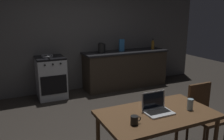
{
  "coord_description": "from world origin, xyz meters",
  "views": [
    {
      "loc": [
        -1.44,
        -2.97,
        1.84
      ],
      "look_at": [
        0.26,
        0.68,
        0.83
      ],
      "focal_mm": 36.72,
      "sensor_mm": 36.0,
      "label": 1
    }
  ],
  "objects_px": {
    "dining_table": "(157,118)",
    "laptop": "(157,109)",
    "stove_oven": "(51,77)",
    "electric_kettle": "(101,48)",
    "frying_pan": "(47,56)",
    "cereal_box": "(122,45)",
    "bottle": "(153,44)",
    "drinking_glass": "(190,104)",
    "coffee_mug": "(135,120)",
    "chair": "(203,112)"
  },
  "relations": [
    {
      "from": "drinking_glass",
      "to": "cereal_box",
      "type": "distance_m",
      "value": 3.17
    },
    {
      "from": "stove_oven",
      "to": "bottle",
      "type": "relative_size",
      "value": 3.35
    },
    {
      "from": "frying_pan",
      "to": "cereal_box",
      "type": "xyz_separation_m",
      "value": [
        1.81,
        0.05,
        0.12
      ]
    },
    {
      "from": "electric_kettle",
      "to": "coffee_mug",
      "type": "height_order",
      "value": "electric_kettle"
    },
    {
      "from": "drinking_glass",
      "to": "laptop",
      "type": "bearing_deg",
      "value": 165.48
    },
    {
      "from": "stove_oven",
      "to": "chair",
      "type": "distance_m",
      "value": 3.26
    },
    {
      "from": "chair",
      "to": "drinking_glass",
      "type": "bearing_deg",
      "value": -172.42
    },
    {
      "from": "chair",
      "to": "cereal_box",
      "type": "height_order",
      "value": "cereal_box"
    },
    {
      "from": "dining_table",
      "to": "drinking_glass",
      "type": "xyz_separation_m",
      "value": [
        0.41,
        -0.09,
        0.14
      ]
    },
    {
      "from": "bottle",
      "to": "coffee_mug",
      "type": "xyz_separation_m",
      "value": [
        -2.34,
        -3.06,
        -0.28
      ]
    },
    {
      "from": "dining_table",
      "to": "laptop",
      "type": "relative_size",
      "value": 4.2
    },
    {
      "from": "dining_table",
      "to": "cereal_box",
      "type": "xyz_separation_m",
      "value": [
        1.08,
        2.99,
        0.42
      ]
    },
    {
      "from": "stove_oven",
      "to": "drinking_glass",
      "type": "bearing_deg",
      "value": -70.45
    },
    {
      "from": "laptop",
      "to": "cereal_box",
      "type": "height_order",
      "value": "cereal_box"
    },
    {
      "from": "cereal_box",
      "to": "stove_oven",
      "type": "bearing_deg",
      "value": -179.27
    },
    {
      "from": "dining_table",
      "to": "bottle",
      "type": "distance_m",
      "value": 3.54
    },
    {
      "from": "dining_table",
      "to": "stove_oven",
      "type": "bearing_deg",
      "value": 102.93
    },
    {
      "from": "laptop",
      "to": "frying_pan",
      "type": "distance_m",
      "value": 3.03
    },
    {
      "from": "chair",
      "to": "dining_table",
      "type": "bearing_deg",
      "value": 171.08
    },
    {
      "from": "stove_oven",
      "to": "bottle",
      "type": "bearing_deg",
      "value": -1.03
    },
    {
      "from": "cereal_box",
      "to": "frying_pan",
      "type": "bearing_deg",
      "value": -178.46
    },
    {
      "from": "electric_kettle",
      "to": "frying_pan",
      "type": "distance_m",
      "value": 1.26
    },
    {
      "from": "electric_kettle",
      "to": "cereal_box",
      "type": "bearing_deg",
      "value": 2.08
    },
    {
      "from": "dining_table",
      "to": "coffee_mug",
      "type": "relative_size",
      "value": 11.2
    },
    {
      "from": "stove_oven",
      "to": "drinking_glass",
      "type": "distance_m",
      "value": 3.27
    },
    {
      "from": "frying_pan",
      "to": "cereal_box",
      "type": "distance_m",
      "value": 1.81
    },
    {
      "from": "stove_oven",
      "to": "coffee_mug",
      "type": "height_order",
      "value": "stove_oven"
    },
    {
      "from": "electric_kettle",
      "to": "frying_pan",
      "type": "height_order",
      "value": "electric_kettle"
    },
    {
      "from": "dining_table",
      "to": "coffee_mug",
      "type": "distance_m",
      "value": 0.43
    },
    {
      "from": "laptop",
      "to": "bottle",
      "type": "relative_size",
      "value": 1.17
    },
    {
      "from": "chair",
      "to": "laptop",
      "type": "relative_size",
      "value": 2.81
    },
    {
      "from": "laptop",
      "to": "coffee_mug",
      "type": "relative_size",
      "value": 2.66
    },
    {
      "from": "frying_pan",
      "to": "drinking_glass",
      "type": "height_order",
      "value": "frying_pan"
    },
    {
      "from": "stove_oven",
      "to": "electric_kettle",
      "type": "height_order",
      "value": "electric_kettle"
    },
    {
      "from": "electric_kettle",
      "to": "drinking_glass",
      "type": "xyz_separation_m",
      "value": [
        -0.12,
        -3.06,
        -0.25
      ]
    },
    {
      "from": "frying_pan",
      "to": "coffee_mug",
      "type": "xyz_separation_m",
      "value": [
        0.35,
        -3.08,
        -0.18
      ]
    },
    {
      "from": "dining_table",
      "to": "laptop",
      "type": "bearing_deg",
      "value": 72.43
    },
    {
      "from": "stove_oven",
      "to": "frying_pan",
      "type": "xyz_separation_m",
      "value": [
        -0.05,
        -0.03,
        0.48
      ]
    },
    {
      "from": "drinking_glass",
      "to": "cereal_box",
      "type": "relative_size",
      "value": 0.45
    },
    {
      "from": "coffee_mug",
      "to": "frying_pan",
      "type": "bearing_deg",
      "value": 96.45
    },
    {
      "from": "laptop",
      "to": "frying_pan",
      "type": "height_order",
      "value": "frying_pan"
    },
    {
      "from": "bottle",
      "to": "electric_kettle",
      "type": "bearing_deg",
      "value": 177.99
    },
    {
      "from": "bottle",
      "to": "cereal_box",
      "type": "height_order",
      "value": "cereal_box"
    },
    {
      "from": "dining_table",
      "to": "coffee_mug",
      "type": "height_order",
      "value": "coffee_mug"
    },
    {
      "from": "chair",
      "to": "stove_oven",
      "type": "bearing_deg",
      "value": 102.58
    },
    {
      "from": "electric_kettle",
      "to": "bottle",
      "type": "distance_m",
      "value": 1.43
    },
    {
      "from": "dining_table",
      "to": "chair",
      "type": "height_order",
      "value": "chair"
    },
    {
      "from": "laptop",
      "to": "drinking_glass",
      "type": "relative_size",
      "value": 2.38
    },
    {
      "from": "stove_oven",
      "to": "dining_table",
      "type": "distance_m",
      "value": 3.05
    },
    {
      "from": "stove_oven",
      "to": "laptop",
      "type": "relative_size",
      "value": 2.86
    }
  ]
}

